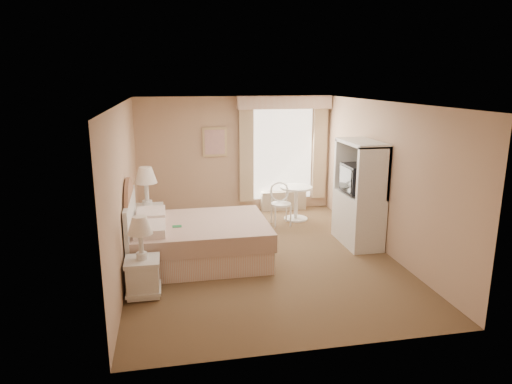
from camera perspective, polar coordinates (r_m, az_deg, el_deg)
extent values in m
cube|color=brown|center=(7.63, 0.63, -8.00)|extent=(4.20, 5.50, 0.01)
cube|color=silver|center=(7.08, 0.68, 11.11)|extent=(4.20, 5.50, 0.01)
cube|color=#CEA989|center=(9.91, -2.58, 4.64)|extent=(4.20, 0.01, 2.50)
cube|color=#CEA989|center=(4.70, 7.49, -6.10)|extent=(4.20, 0.01, 2.50)
cube|color=#CEA989|center=(7.14, -16.09, 0.44)|extent=(0.01, 5.50, 2.50)
cube|color=#CEA989|center=(7.94, 15.67, 1.80)|extent=(0.01, 5.50, 2.50)
cube|color=white|center=(10.09, 3.38, 4.80)|extent=(1.30, 0.02, 2.00)
cube|color=tan|center=(9.87, -1.24, 4.61)|extent=(0.30, 0.08, 2.05)
cube|color=tan|center=(10.28, 7.95, 4.86)|extent=(0.30, 0.08, 2.05)
cube|color=#E3AB93|center=(9.89, 3.60, 11.14)|extent=(2.05, 0.20, 0.28)
cube|color=beige|center=(10.22, 3.42, -1.05)|extent=(1.00, 0.22, 0.42)
cube|color=#D5B783|center=(9.78, -5.19, 6.25)|extent=(0.52, 0.03, 0.62)
cube|color=beige|center=(9.76, -5.18, 6.24)|extent=(0.42, 0.02, 0.52)
cube|color=#E3AB93|center=(7.45, -7.01, -7.15)|extent=(2.10, 1.60, 0.36)
cube|color=beige|center=(7.35, -7.09, -4.82)|extent=(2.16, 1.66, 0.28)
cube|color=white|center=(6.92, -13.13, -4.55)|extent=(0.45, 0.62, 0.14)
cube|color=white|center=(7.64, -12.96, -2.77)|extent=(0.45, 0.62, 0.14)
cube|color=#248648|center=(7.15, -9.84, -4.24)|extent=(0.14, 0.10, 0.01)
cube|color=silver|center=(7.34, -15.32, -4.83)|extent=(0.06, 1.70, 1.10)
cylinder|color=#9B7352|center=(7.31, -15.37, -4.08)|extent=(0.05, 1.50, 1.50)
cube|color=white|center=(6.41, -13.92, -10.47)|extent=(0.42, 0.42, 0.45)
cube|color=white|center=(6.31, -14.05, -8.36)|extent=(0.45, 0.45, 0.05)
cube|color=white|center=(6.47, -13.84, -11.72)|extent=(0.45, 0.45, 0.05)
cylinder|color=silver|center=(6.28, -14.09, -7.75)|extent=(0.15, 0.15, 0.09)
cylinder|color=silver|center=(6.22, -14.19, -6.19)|extent=(0.06, 0.06, 0.36)
cone|color=white|center=(6.14, -14.33, -4.04)|extent=(0.33, 0.33, 0.24)
cube|color=white|center=(8.48, -13.28, -3.97)|extent=(0.51, 0.51, 0.55)
cube|color=white|center=(8.39, -13.40, -1.97)|extent=(0.55, 0.55, 0.07)
cube|color=white|center=(8.53, -13.21, -5.17)|extent=(0.55, 0.55, 0.05)
cylinder|color=silver|center=(8.37, -13.43, -1.39)|extent=(0.18, 0.18, 0.11)
cylinder|color=silver|center=(8.31, -13.52, 0.07)|extent=(0.08, 0.08, 0.44)
cone|color=white|center=(8.25, -13.64, 2.07)|extent=(0.40, 0.40, 0.29)
cylinder|color=silver|center=(9.59, 4.98, -3.31)|extent=(0.49, 0.49, 0.03)
cylinder|color=silver|center=(9.49, 5.02, -1.38)|extent=(0.08, 0.08, 0.66)
cylinder|color=white|center=(9.41, 5.06, 0.57)|extent=(0.66, 0.66, 0.04)
cylinder|color=silver|center=(8.98, 2.42, -3.18)|extent=(0.03, 0.03, 0.42)
cylinder|color=silver|center=(9.06, 4.34, -3.05)|extent=(0.03, 0.03, 0.42)
cylinder|color=silver|center=(9.27, 1.94, -2.62)|extent=(0.03, 0.03, 0.42)
cylinder|color=silver|center=(9.35, 3.81, -2.50)|extent=(0.03, 0.03, 0.42)
cylinder|color=white|center=(9.10, 3.15, -1.53)|extent=(0.41, 0.41, 0.04)
torus|color=silver|center=(9.17, 2.96, 0.02)|extent=(0.40, 0.10, 0.40)
cylinder|color=silver|center=(9.17, 1.96, -0.27)|extent=(0.03, 0.03, 0.37)
cylinder|color=silver|center=(9.25, 3.85, -0.17)|extent=(0.03, 0.03, 0.37)
cube|color=white|center=(8.26, 12.60, -3.28)|extent=(0.55, 1.10, 0.90)
cube|color=white|center=(7.59, 14.48, 2.12)|extent=(0.55, 0.08, 0.90)
cube|color=white|center=(8.51, 11.56, 3.52)|extent=(0.55, 0.08, 0.90)
cube|color=white|center=(7.98, 13.11, 6.04)|extent=(0.55, 1.10, 0.06)
cube|color=white|center=(8.15, 14.58, 2.91)|extent=(0.04, 1.10, 0.90)
cube|color=black|center=(8.07, 12.74, 1.67)|extent=(0.48, 0.60, 0.48)
cube|color=black|center=(7.98, 11.16, 1.61)|extent=(0.02, 0.50, 0.40)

